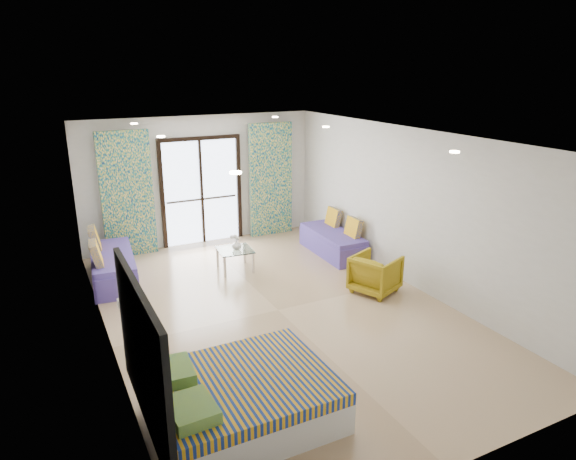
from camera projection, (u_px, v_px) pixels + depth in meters
name	position (u px, v px, depth m)	size (l,w,h in m)	color
floor	(278.00, 310.00, 8.04)	(5.00, 7.50, 0.01)	#A28360
ceiling	(277.00, 137.00, 7.22)	(5.00, 7.50, 0.01)	silver
wall_back	(201.00, 180.00, 10.82)	(5.00, 0.01, 2.70)	silver
wall_front	(465.00, 344.00, 4.44)	(5.00, 0.01, 2.70)	silver
wall_left	(102.00, 254.00, 6.56)	(0.01, 7.50, 2.70)	silver
wall_right	(410.00, 208.00, 8.71)	(0.01, 7.50, 2.70)	silver
balcony_door	(201.00, 185.00, 10.82)	(1.76, 0.08, 2.28)	black
balcony_rail	(202.00, 199.00, 10.93)	(1.52, 0.03, 0.04)	#595451
curtain_left	(127.00, 195.00, 10.03)	(1.00, 0.10, 2.50)	beige
curtain_right	(271.00, 180.00, 11.36)	(1.00, 0.10, 2.50)	beige
downlight_a	(236.00, 173.00, 4.93)	(0.12, 0.12, 0.02)	#FFE0B2
downlight_b	(455.00, 152.00, 6.13)	(0.12, 0.12, 0.02)	#FFE0B2
downlight_c	(161.00, 136.00, 7.48)	(0.12, 0.12, 0.02)	#FFE0B2
downlight_d	(326.00, 127.00, 8.68)	(0.12, 0.12, 0.02)	#FFE0B2
downlight_e	(134.00, 124.00, 9.18)	(0.12, 0.12, 0.02)	#FFE0B2
downlight_f	(275.00, 117.00, 10.38)	(0.12, 0.12, 0.02)	#FFE0B2
headboard	(142.00, 356.00, 4.81)	(0.06, 2.10, 1.50)	black
switch_plate	(119.00, 304.00, 5.87)	(0.02, 0.10, 0.10)	silver
bed	(242.00, 398.00, 5.47)	(1.85, 1.51, 0.64)	silver
daybed_left	(112.00, 266.00, 9.06)	(0.88, 1.89, 0.90)	#51409A
daybed_right	(333.00, 241.00, 10.41)	(0.71, 1.71, 0.84)	#51409A
coffee_table	(235.00, 252.00, 9.52)	(0.67, 0.67, 0.71)	silver
vase	(237.00, 245.00, 9.48)	(0.18, 0.19, 0.18)	white
armchair	(375.00, 272.00, 8.60)	(0.70, 0.65, 0.72)	#9F8414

